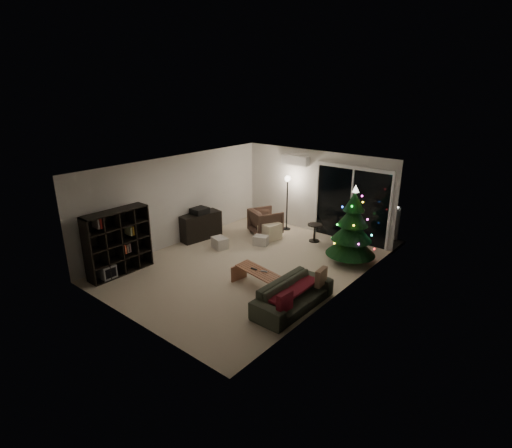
{
  "coord_description": "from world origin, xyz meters",
  "views": [
    {
      "loc": [
        6.01,
        -6.87,
        4.31
      ],
      "look_at": [
        0.1,
        0.3,
        1.05
      ],
      "focal_mm": 28.0,
      "sensor_mm": 36.0,
      "label": 1
    }
  ],
  "objects_px": {
    "media_cabinet": "(200,226)",
    "christmas_tree": "(353,225)",
    "armchair": "(266,222)",
    "coffee_table": "(259,279)",
    "sofa": "(293,295)",
    "bookshelf": "(114,240)"
  },
  "relations": [
    {
      "from": "armchair",
      "to": "christmas_tree",
      "type": "xyz_separation_m",
      "value": [
        2.93,
        -0.23,
        0.62
      ]
    },
    {
      "from": "media_cabinet",
      "to": "christmas_tree",
      "type": "bearing_deg",
      "value": 26.35
    },
    {
      "from": "media_cabinet",
      "to": "coffee_table",
      "type": "height_order",
      "value": "media_cabinet"
    },
    {
      "from": "armchair",
      "to": "christmas_tree",
      "type": "bearing_deg",
      "value": -159.64
    },
    {
      "from": "armchair",
      "to": "coffee_table",
      "type": "height_order",
      "value": "armchair"
    },
    {
      "from": "coffee_table",
      "to": "media_cabinet",
      "type": "bearing_deg",
      "value": 168.83
    },
    {
      "from": "media_cabinet",
      "to": "christmas_tree",
      "type": "height_order",
      "value": "christmas_tree"
    },
    {
      "from": "media_cabinet",
      "to": "coffee_table",
      "type": "distance_m",
      "value": 3.48
    },
    {
      "from": "sofa",
      "to": "christmas_tree",
      "type": "height_order",
      "value": "christmas_tree"
    },
    {
      "from": "media_cabinet",
      "to": "armchair",
      "type": "relative_size",
      "value": 1.46
    },
    {
      "from": "sofa",
      "to": "bookshelf",
      "type": "bearing_deg",
      "value": 108.1
    },
    {
      "from": "sofa",
      "to": "coffee_table",
      "type": "distance_m",
      "value": 1.09
    },
    {
      "from": "coffee_table",
      "to": "bookshelf",
      "type": "bearing_deg",
      "value": -144.64
    },
    {
      "from": "bookshelf",
      "to": "media_cabinet",
      "type": "relative_size",
      "value": 1.26
    },
    {
      "from": "sofa",
      "to": "media_cabinet",
      "type": "bearing_deg",
      "value": 72.18
    },
    {
      "from": "media_cabinet",
      "to": "sofa",
      "type": "bearing_deg",
      "value": -9.56
    },
    {
      "from": "armchair",
      "to": "christmas_tree",
      "type": "relative_size",
      "value": 0.42
    },
    {
      "from": "sofa",
      "to": "coffee_table",
      "type": "relative_size",
      "value": 1.52
    },
    {
      "from": "media_cabinet",
      "to": "sofa",
      "type": "relative_size",
      "value": 0.64
    },
    {
      "from": "bookshelf",
      "to": "armchair",
      "type": "relative_size",
      "value": 1.84
    },
    {
      "from": "media_cabinet",
      "to": "christmas_tree",
      "type": "distance_m",
      "value": 4.41
    },
    {
      "from": "media_cabinet",
      "to": "armchair",
      "type": "height_order",
      "value": "same"
    }
  ]
}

